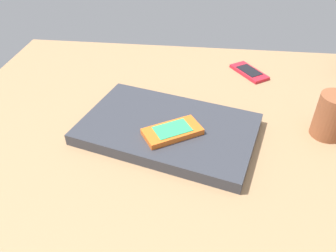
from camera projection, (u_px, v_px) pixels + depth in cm
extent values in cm
cube|color=#9E7751|center=(212.00, 128.00, 74.21)|extent=(120.00, 80.00, 3.00)
cube|color=#33353D|center=(168.00, 129.00, 69.52)|extent=(40.20, 30.82, 2.47)
cube|color=orange|center=(172.00, 132.00, 65.87)|extent=(12.74, 10.92, 1.17)
cube|color=#33A566|center=(172.00, 129.00, 65.47)|extent=(8.38, 7.55, 0.14)
cube|color=red|center=(249.00, 72.00, 91.25)|extent=(10.50, 11.98, 0.85)
cube|color=black|center=(249.00, 70.00, 90.95)|extent=(7.16, 7.89, 0.14)
cylinder|color=brown|center=(332.00, 116.00, 67.22)|extent=(6.56, 6.56, 9.48)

